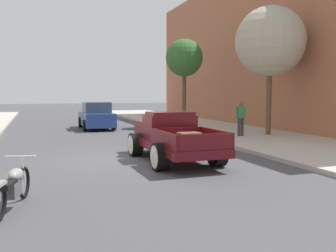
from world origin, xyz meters
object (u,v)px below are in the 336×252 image
object	(u,v)px
street_tree_nearest	(270,42)
car_background_blue	(96,116)
motorcycle_parked	(12,186)
pedestrian_sidewalk_right	(241,116)
hotrod_truck_maroon	(171,137)
street_tree_second	(184,58)

from	to	relation	value
street_tree_nearest	car_background_blue	bearing A→B (deg)	134.91
motorcycle_parked	car_background_blue	xyz separation A→B (m)	(3.98, 15.68, 0.33)
pedestrian_sidewalk_right	street_tree_nearest	world-z (taller)	street_tree_nearest
hotrod_truck_maroon	street_tree_nearest	world-z (taller)	street_tree_nearest
car_background_blue	street_tree_second	size ratio (longest dim) A/B	0.79
motorcycle_parked	car_background_blue	world-z (taller)	car_background_blue
pedestrian_sidewalk_right	street_tree_second	world-z (taller)	street_tree_second
hotrod_truck_maroon	motorcycle_parked	xyz separation A→B (m)	(-4.63, -4.04, -0.31)
car_background_blue	street_tree_second	bearing A→B (deg)	-6.83
street_tree_nearest	street_tree_second	distance (m)	6.94
motorcycle_parked	street_tree_nearest	xyz separation A→B (m)	(11.32, 8.32, 4.24)
street_tree_second	pedestrian_sidewalk_right	bearing A→B (deg)	-88.61
motorcycle_parked	street_tree_nearest	world-z (taller)	street_tree_nearest
pedestrian_sidewalk_right	street_tree_nearest	xyz separation A→B (m)	(1.64, 0.14, 3.60)
street_tree_second	motorcycle_parked	bearing A→B (deg)	-122.35
hotrod_truck_maroon	pedestrian_sidewalk_right	distance (m)	6.54
hotrod_truck_maroon	street_tree_nearest	bearing A→B (deg)	32.65
hotrod_truck_maroon	car_background_blue	xyz separation A→B (m)	(-0.65, 11.64, 0.01)
pedestrian_sidewalk_right	street_tree_second	xyz separation A→B (m)	(-0.17, 6.84, 3.31)
motorcycle_parked	pedestrian_sidewalk_right	world-z (taller)	pedestrian_sidewalk_right
motorcycle_parked	street_tree_second	xyz separation A→B (m)	(9.51, 15.02, 3.95)
motorcycle_parked	pedestrian_sidewalk_right	size ratio (longest dim) A/B	1.25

